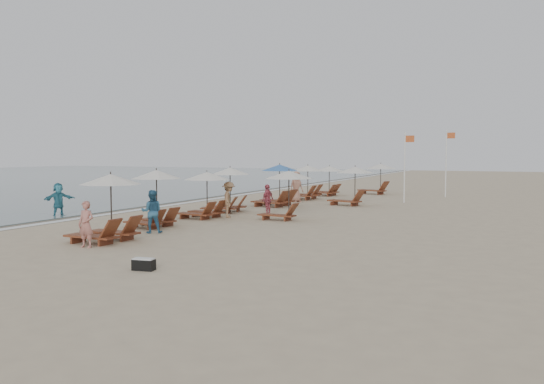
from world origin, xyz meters
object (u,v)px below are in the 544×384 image
at_px(beachgoer_far_a, 268,200).
at_px(duffel_bag, 144,264).
at_px(lounger_station_5, 304,184).
at_px(beachgoer_mid_a, 152,212).
at_px(lounger_station_0, 106,210).
at_px(flag_pole_near, 405,164).
at_px(lounger_station_4, 275,187).
at_px(lounger_station_3, 226,190).
at_px(beachgoer_mid_b, 229,200).
at_px(inland_station_1, 350,182).
at_px(lounger_station_6, 327,180).
at_px(lounger_station_1, 153,198).
at_px(beachgoer_far_b, 296,187).
at_px(inland_station_0, 285,187).
at_px(beachgoer_near, 86,224).
at_px(waterline_walker, 59,200).
at_px(lounger_station_2, 203,194).
at_px(inland_station_2, 376,176).

distance_m(beachgoer_far_a, duffel_bag, 13.32).
relative_size(lounger_station_5, beachgoer_mid_a, 1.62).
height_order(lounger_station_0, flag_pole_near, flag_pole_near).
bearing_deg(lounger_station_4, lounger_station_0, -89.76).
xyz_separation_m(lounger_station_3, duffel_bag, (5.07, -13.41, -0.96)).
xyz_separation_m(lounger_station_0, beachgoer_mid_b, (0.24, 8.16, -0.24)).
bearing_deg(inland_station_1, lounger_station_6, 119.78).
xyz_separation_m(lounger_station_1, beachgoer_far_a, (2.34, 6.02, -0.43)).
distance_m(lounger_station_4, beachgoer_far_b, 3.07).
bearing_deg(inland_station_0, lounger_station_3, 155.29).
height_order(lounger_station_6, inland_station_0, inland_station_0).
bearing_deg(inland_station_0, beachgoer_far_b, 109.11).
height_order(beachgoer_near, duffel_bag, beachgoer_near).
bearing_deg(waterline_walker, beachgoer_mid_a, -88.51).
bearing_deg(lounger_station_6, beachgoer_far_a, -83.41).
distance_m(lounger_station_0, lounger_station_3, 10.21).
distance_m(lounger_station_1, lounger_station_4, 10.35).
bearing_deg(beachgoer_far_a, lounger_station_2, -33.33).
height_order(inland_station_2, flag_pole_near, flag_pole_near).
distance_m(lounger_station_2, lounger_station_6, 15.45).
bearing_deg(duffel_bag, beachgoer_near, 151.64).
height_order(lounger_station_0, beachgoer_near, lounger_station_0).
xyz_separation_m(lounger_station_4, beachgoer_mid_a, (0.17, -11.69, -0.27)).
relative_size(beachgoer_far_a, flag_pole_near, 0.35).
height_order(lounger_station_1, beachgoer_far_a, lounger_station_1).
bearing_deg(inland_station_1, inland_station_0, -94.37).
bearing_deg(flag_pole_near, beachgoer_far_a, -116.07).
bearing_deg(waterline_walker, beachgoer_far_b, -9.72).
bearing_deg(lounger_station_0, inland_station_1, 77.40).
relative_size(lounger_station_3, inland_station_0, 0.96).
relative_size(lounger_station_1, beachgoer_far_b, 1.24).
distance_m(lounger_station_4, beachgoer_near, 15.28).
xyz_separation_m(lounger_station_2, inland_station_2, (3.49, 18.32, 0.18)).
bearing_deg(lounger_station_1, inland_station_2, 80.47).
relative_size(lounger_station_2, beachgoer_mid_a, 1.50).
bearing_deg(beachgoer_far_b, lounger_station_2, -152.51).
bearing_deg(lounger_station_4, lounger_station_1, -94.42).
xyz_separation_m(lounger_station_5, inland_station_0, (3.37, -10.91, 0.46)).
distance_m(lounger_station_1, inland_station_0, 5.97).
relative_size(inland_station_0, duffel_bag, 4.15).
relative_size(lounger_station_4, inland_station_0, 1.05).
bearing_deg(inland_station_1, lounger_station_5, 144.66).
distance_m(lounger_station_1, lounger_station_5, 15.43).
distance_m(beachgoer_far_b, flag_pole_near, 6.74).
bearing_deg(beachgoer_far_b, beachgoer_mid_a, -148.26).
height_order(lounger_station_2, lounger_station_3, lounger_station_3).
bearing_deg(duffel_bag, beachgoer_mid_b, 108.51).
bearing_deg(beachgoer_near, waterline_walker, 135.30).
distance_m(lounger_station_5, inland_station_1, 4.89).
bearing_deg(inland_station_1, beachgoer_far_a, -108.36).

